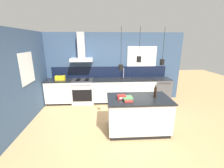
{
  "coord_description": "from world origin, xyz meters",
  "views": [
    {
      "loc": [
        -0.25,
        -3.74,
        2.29
      ],
      "look_at": [
        0.01,
        0.55,
        1.05
      ],
      "focal_mm": 24.0,
      "sensor_mm": 36.0,
      "label": 1
    }
  ],
  "objects_px": {
    "yellow_toolbox": "(60,78)",
    "dishwasher": "(161,90)",
    "oven_range": "(83,91)",
    "red_supply_box": "(121,97)",
    "bottle_on_island": "(155,92)",
    "book_stack": "(128,99)"
  },
  "relations": [
    {
      "from": "oven_range",
      "to": "red_supply_box",
      "type": "xyz_separation_m",
      "value": [
        1.21,
        -1.98,
        0.5
      ]
    },
    {
      "from": "bottle_on_island",
      "to": "yellow_toolbox",
      "type": "distance_m",
      "value": 3.47
    },
    {
      "from": "oven_range",
      "to": "red_supply_box",
      "type": "relative_size",
      "value": 4.52
    },
    {
      "from": "bottle_on_island",
      "to": "book_stack",
      "type": "distance_m",
      "value": 0.74
    },
    {
      "from": "bottle_on_island",
      "to": "oven_range",
      "type": "bearing_deg",
      "value": 136.87
    },
    {
      "from": "book_stack",
      "to": "red_supply_box",
      "type": "xyz_separation_m",
      "value": [
        -0.14,
        0.09,
        0.01
      ]
    },
    {
      "from": "dishwasher",
      "to": "red_supply_box",
      "type": "distance_m",
      "value": 2.73
    },
    {
      "from": "bottle_on_island",
      "to": "yellow_toolbox",
      "type": "relative_size",
      "value": 0.97
    },
    {
      "from": "bottle_on_island",
      "to": "book_stack",
      "type": "relative_size",
      "value": 0.97
    },
    {
      "from": "red_supply_box",
      "to": "dishwasher",
      "type": "bearing_deg",
      "value": 47.8
    },
    {
      "from": "book_stack",
      "to": "red_supply_box",
      "type": "bearing_deg",
      "value": 148.13
    },
    {
      "from": "oven_range",
      "to": "dishwasher",
      "type": "xyz_separation_m",
      "value": [
        3.01,
        0.0,
        0.0
      ]
    },
    {
      "from": "yellow_toolbox",
      "to": "oven_range",
      "type": "bearing_deg",
      "value": -0.31
    },
    {
      "from": "yellow_toolbox",
      "to": "dishwasher",
      "type": "bearing_deg",
      "value": -0.0
    },
    {
      "from": "oven_range",
      "to": "bottle_on_island",
      "type": "height_order",
      "value": "bottle_on_island"
    },
    {
      "from": "book_stack",
      "to": "yellow_toolbox",
      "type": "relative_size",
      "value": 0.99
    },
    {
      "from": "oven_range",
      "to": "book_stack",
      "type": "height_order",
      "value": "book_stack"
    },
    {
      "from": "bottle_on_island",
      "to": "yellow_toolbox",
      "type": "xyz_separation_m",
      "value": [
        -2.88,
        1.94,
        -0.06
      ]
    },
    {
      "from": "oven_range",
      "to": "red_supply_box",
      "type": "distance_m",
      "value": 2.37
    },
    {
      "from": "dishwasher",
      "to": "bottle_on_island",
      "type": "bearing_deg",
      "value": -115.87
    },
    {
      "from": "oven_range",
      "to": "dishwasher",
      "type": "relative_size",
      "value": 1.0
    },
    {
      "from": "oven_range",
      "to": "yellow_toolbox",
      "type": "xyz_separation_m",
      "value": [
        -0.81,
        0.0,
        0.54
      ]
    }
  ]
}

